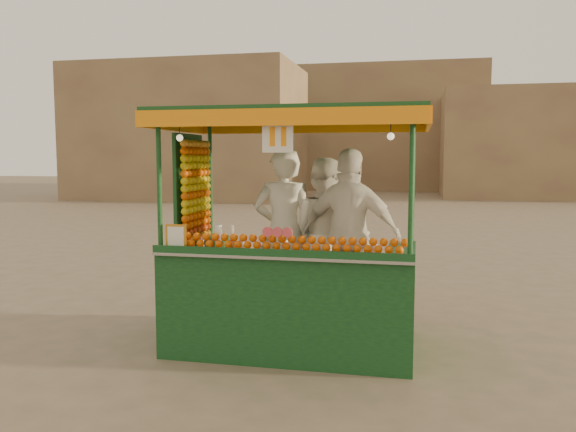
% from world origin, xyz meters
% --- Properties ---
extents(ground, '(90.00, 90.00, 0.00)m').
position_xyz_m(ground, '(0.00, 0.00, 0.00)').
color(ground, brown).
rests_on(ground, ground).
extents(building_left, '(10.00, 6.00, 6.00)m').
position_xyz_m(building_left, '(-9.00, 20.00, 3.00)').
color(building_left, '#8B734F').
rests_on(building_left, ground).
extents(building_right, '(9.00, 6.00, 5.00)m').
position_xyz_m(building_right, '(7.00, 24.00, 2.50)').
color(building_right, '#8B734F').
rests_on(building_right, ground).
extents(building_center, '(14.00, 7.00, 7.00)m').
position_xyz_m(building_center, '(-2.00, 30.00, 3.50)').
color(building_center, '#8B734F').
rests_on(building_center, ground).
extents(juice_cart, '(2.61, 1.69, 2.37)m').
position_xyz_m(juice_cart, '(0.09, -0.15, 0.77)').
color(juice_cart, '#0E341A').
rests_on(juice_cart, ground).
extents(vendor_left, '(0.71, 0.56, 1.73)m').
position_xyz_m(vendor_left, '(0.00, 0.12, 1.14)').
color(vendor_left, silver).
rests_on(vendor_left, ground).
extents(vendor_middle, '(0.94, 0.82, 1.63)m').
position_xyz_m(vendor_middle, '(0.39, 0.32, 1.09)').
color(vendor_middle, white).
rests_on(vendor_middle, ground).
extents(vendor_right, '(1.08, 0.61, 1.73)m').
position_xyz_m(vendor_right, '(0.72, -0.03, 1.14)').
color(vendor_right, white).
rests_on(vendor_right, ground).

